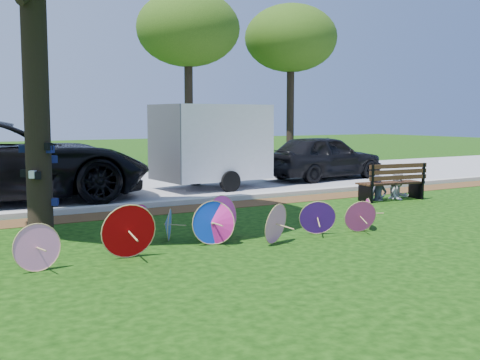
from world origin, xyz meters
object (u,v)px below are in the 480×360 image
object	(u,v)px
dark_pickup	(323,157)
person_right	(399,173)
parasol_pile	(216,223)
person_left	(379,176)
park_bench	(390,182)
cargo_trailer	(212,142)
black_van	(0,162)

from	to	relation	value
dark_pickup	person_right	world-z (taller)	dark_pickup
dark_pickup	person_right	bearing A→B (deg)	158.89
dark_pickup	person_right	distance (m)	4.88
parasol_pile	person_left	size ratio (longest dim) A/B	5.28
park_bench	person_left	distance (m)	0.39
person_left	park_bench	bearing A→B (deg)	8.38
cargo_trailer	person_left	distance (m)	5.05
dark_pickup	person_left	xyz separation A→B (m)	(-1.97, -4.71, -0.12)
black_van	park_bench	bearing A→B (deg)	-113.37
person_right	person_left	bearing A→B (deg)	-178.57
parasol_pile	person_left	world-z (taller)	person_left
parasol_pile	cargo_trailer	bearing A→B (deg)	62.55
black_van	person_right	xyz separation A→B (m)	(8.92, -4.48, -0.33)
person_right	dark_pickup	bearing A→B (deg)	76.30
parasol_pile	black_van	world-z (taller)	black_van
black_van	person_right	distance (m)	9.99
parasol_pile	person_right	bearing A→B (deg)	20.11
dark_pickup	person_right	size ratio (longest dim) A/B	3.27
dark_pickup	cargo_trailer	bearing A→B (deg)	88.67
cargo_trailer	person_left	bearing A→B (deg)	-64.68
cargo_trailer	person_left	xyz separation A→B (m)	(2.44, -4.36, -0.75)
park_bench	dark_pickup	bearing A→B (deg)	77.49
parasol_pile	cargo_trailer	xyz separation A→B (m)	(3.53, 6.80, 1.02)
cargo_trailer	person_right	bearing A→B (deg)	-58.14
cargo_trailer	park_bench	bearing A→B (deg)	-61.59
cargo_trailer	dark_pickup	bearing A→B (deg)	0.75
cargo_trailer	person_left	world-z (taller)	cargo_trailer
parasol_pile	cargo_trailer	size ratio (longest dim) A/B	2.14
dark_pickup	person_right	xyz separation A→B (m)	(-1.27, -4.71, -0.08)
person_left	person_right	world-z (taller)	person_right
person_left	dark_pickup	bearing A→B (deg)	83.79
black_van	person_right	size ratio (longest dim) A/B	5.39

